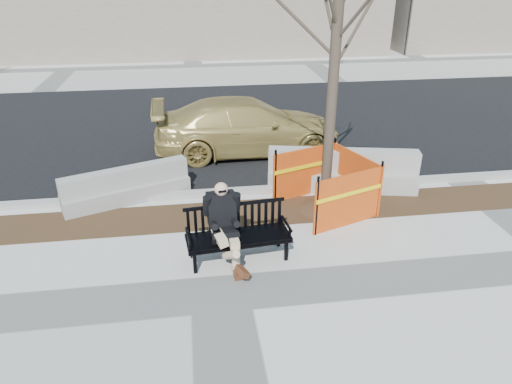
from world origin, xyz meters
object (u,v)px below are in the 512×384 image
(bench, at_px, (239,258))
(tree_fence, at_px, (324,209))
(sedan, at_px, (248,151))
(jersey_barrier_left, at_px, (128,201))
(jersey_barrier_right, at_px, (341,188))
(seated_man, at_px, (225,259))

(bench, height_order, tree_fence, tree_fence)
(bench, relative_size, tree_fence, 0.30)
(sedan, bearing_deg, jersey_barrier_left, 129.25)
(jersey_barrier_left, relative_size, jersey_barrier_right, 0.82)
(jersey_barrier_left, bearing_deg, bench, -71.40)
(seated_man, bearing_deg, sedan, 72.64)
(seated_man, distance_m, jersey_barrier_right, 3.88)
(sedan, relative_size, jersey_barrier_right, 1.50)
(tree_fence, relative_size, jersey_barrier_left, 2.23)
(seated_man, xyz_separation_m, tree_fence, (2.27, 1.58, 0.00))
(bench, bearing_deg, sedan, 75.34)
(tree_fence, xyz_separation_m, sedan, (-1.19, 3.66, 0.00))
(jersey_barrier_right, bearing_deg, seated_man, -127.15)
(tree_fence, height_order, jersey_barrier_right, tree_fence)
(bench, bearing_deg, jersey_barrier_left, 124.24)
(seated_man, bearing_deg, jersey_barrier_right, 35.07)
(tree_fence, distance_m, jersey_barrier_right, 1.16)
(tree_fence, distance_m, sedan, 3.85)
(seated_man, distance_m, jersey_barrier_left, 3.23)
(bench, relative_size, sedan, 0.37)
(bench, xyz_separation_m, tree_fence, (2.02, 1.61, 0.00))
(bench, height_order, jersey_barrier_right, bench)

